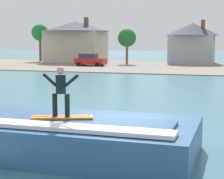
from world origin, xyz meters
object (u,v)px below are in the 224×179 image
surfer (61,89)px  tree_tall_bare (40,33)px  surfboard (62,117)px  car_near_shore (90,60)px  house_with_chimney (76,39)px  wave_crest (70,136)px  house_small_cottage (192,41)px  tree_short_bushy (127,38)px

surfer → tree_tall_bare: tree_tall_bare is taller
surfer → surfboard: bearing=73.6°
tree_tall_bare → car_near_shore: bearing=-35.7°
surfboard → house_with_chimney: size_ratio=0.18×
wave_crest → surfer: 1.69m
surfboard → car_near_shore: car_near_shore is taller
house_small_cottage → tree_tall_bare: house_small_cottage is taller
wave_crest → house_with_chimney: house_with_chimney is taller
wave_crest → surfboard: bearing=-101.7°
surfer → house_with_chimney: 54.62m
car_near_shore → wave_crest: bearing=-70.0°
house_with_chimney → tree_short_bushy: 9.81m
tree_short_bushy → car_near_shore: bearing=-122.3°
house_small_cottage → car_near_shore: bearing=-142.3°
surfboard → car_near_shore: size_ratio=0.46×
surfer → tree_short_bushy: (-11.16, 48.28, 1.91)m
house_with_chimney → house_small_cottage: (19.18, 2.06, -0.35)m
house_small_cottage → surfer: bearing=-88.3°
car_near_shore → tree_tall_bare: (-12.96, 9.33, 4.13)m
car_near_shore → house_small_cottage: bearing=37.7°
tree_tall_bare → house_small_cottage: bearing=2.4°
car_near_shore → tree_short_bushy: (3.89, 6.15, 3.19)m
house_with_chimney → house_small_cottage: size_ratio=1.34×
wave_crest → surfer: surfer is taller
surfboard → car_near_shore: bearing=109.7°
tree_short_bushy → house_small_cottage: bearing=24.0°
house_with_chimney → house_small_cottage: bearing=6.1°
surfer → house_small_cottage: 52.61m
wave_crest → tree_short_bushy: (-11.25, 47.85, 3.54)m
surfboard → house_small_cottage: (-1.55, 52.52, 2.33)m
wave_crest → tree_tall_bare: 58.43m
wave_crest → tree_tall_bare: (-28.10, 51.03, 4.48)m
surfboard → house_with_chimney: house_with_chimney is taller
surfboard → house_with_chimney: (-20.73, 50.46, 2.69)m
surfer → tree_short_bushy: bearing=103.0°
house_with_chimney → tree_tall_bare: bearing=172.6°
car_near_shore → surfer: bearing=-70.3°
house_small_cottage → tree_short_bushy: (-9.63, -4.29, 0.51)m
surfer → car_near_shore: 44.76m
surfboard → surfer: bearing=-106.4°
house_small_cottage → wave_crest: bearing=-88.2°
tree_short_bushy → surfboard: bearing=-77.0°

